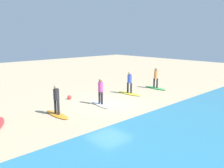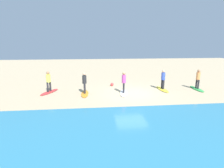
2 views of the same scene
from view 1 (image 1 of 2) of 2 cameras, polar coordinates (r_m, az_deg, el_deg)
name	(u,v)px [view 1 (image 1 of 2)]	position (r m, az deg, el deg)	size (l,w,h in m)	color
ground_plane	(109,104)	(15.51, -0.71, -4.71)	(60.00, 60.00, 0.00)	tan
surfboard_green	(155,88)	(20.22, 10.37, -0.95)	(2.10, 0.56, 0.09)	green
surfer_green	(156,76)	(20.04, 10.47, 1.82)	(0.32, 0.46, 1.64)	#232328
surfboard_yellow	(129,93)	(18.05, 4.19, -2.28)	(2.10, 0.56, 0.09)	yellow
surfer_yellow	(130,81)	(17.84, 4.23, 0.82)	(0.32, 0.46, 1.64)	#232328
surfboard_white	(101,104)	(15.18, -2.71, -4.90)	(2.10, 0.56, 0.09)	white
surfer_white	(101,89)	(14.93, -2.75, -1.24)	(0.32, 0.45, 1.64)	#232328
surfboard_orange	(57,115)	(13.59, -13.00, -7.15)	(2.10, 0.56, 0.09)	orange
surfer_orange	(56,97)	(13.32, -13.19, -3.10)	(0.32, 0.46, 1.64)	#232328
beach_ball	(69,97)	(16.77, -10.17, -3.14)	(0.29, 0.29, 0.29)	#E53838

